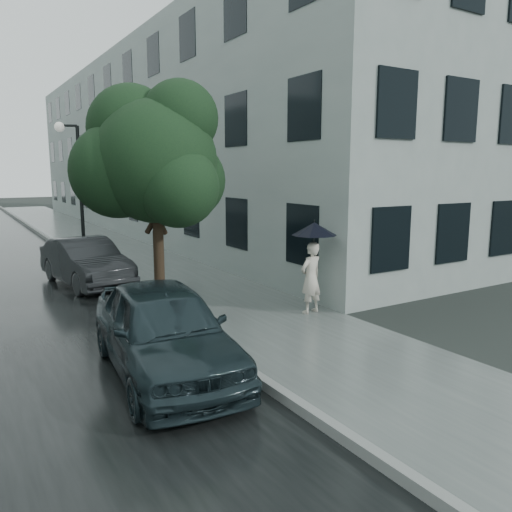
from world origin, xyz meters
TOP-DOWN VIEW (x-y plane):
  - ground at (0.00, 0.00)m, footprint 120.00×120.00m
  - sidewalk at (0.25, 12.00)m, footprint 3.50×60.00m
  - kerb_near at (-1.57, 12.00)m, footprint 0.15×60.00m
  - building_near at (5.47, 19.50)m, footprint 7.02×36.00m
  - pedestrian at (1.41, 2.00)m, footprint 0.64×0.48m
  - umbrella at (1.45, 1.96)m, footprint 1.30×1.30m
  - street_tree at (-1.45, 3.87)m, footprint 3.44×3.13m
  - lamp_post at (-1.60, 11.06)m, footprint 0.83×0.44m
  - car_near at (-2.62, 0.50)m, footprint 2.09×4.33m
  - car_far at (-2.20, 7.48)m, footprint 1.86×4.09m

SIDE VIEW (x-z plane):
  - ground at x=0.00m, z-range 0.00..0.00m
  - sidewalk at x=0.25m, z-range 0.00..0.01m
  - kerb_near at x=-1.57m, z-range 0.00..0.15m
  - car_far at x=-2.20m, z-range 0.01..1.31m
  - car_near at x=-2.62m, z-range 0.01..1.43m
  - pedestrian at x=1.41m, z-range 0.01..1.60m
  - umbrella at x=1.45m, z-range 1.32..2.48m
  - lamp_post at x=-1.60m, z-range 0.36..5.09m
  - street_tree at x=-1.45m, z-range 0.85..5.91m
  - building_near at x=5.47m, z-range 0.00..9.00m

